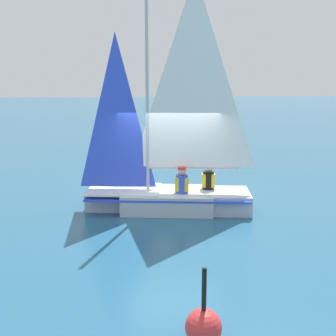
# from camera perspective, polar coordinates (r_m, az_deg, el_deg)

# --- Properties ---
(ground_plane) EXTENTS (260.00, 260.00, 0.00)m
(ground_plane) POSITION_cam_1_polar(r_m,az_deg,el_deg) (11.03, 0.00, -5.58)
(ground_plane) COLOR #235675
(sailboat_main) EXTENTS (2.56, 4.38, 5.91)m
(sailboat_main) POSITION_cam_1_polar(r_m,az_deg,el_deg) (10.82, 0.26, -1.24)
(sailboat_main) COLOR #B2BCCC
(sailboat_main) RESTS_ON ground_plane
(sailor_helm) EXTENTS (0.37, 0.39, 1.16)m
(sailor_helm) POSITION_cam_1_polar(r_m,az_deg,el_deg) (10.64, 1.89, -2.68)
(sailor_helm) COLOR black
(sailor_helm) RESTS_ON ground_plane
(sailor_crew) EXTENTS (0.37, 0.39, 1.16)m
(sailor_crew) POSITION_cam_1_polar(r_m,az_deg,el_deg) (11.11, 5.48, -2.14)
(sailor_crew) COLOR black
(sailor_crew) RESTS_ON ground_plane
(buoy_marker) EXTENTS (0.47, 0.47, 1.03)m
(buoy_marker) POSITION_cam_1_polar(r_m,az_deg,el_deg) (5.66, 4.82, -20.59)
(buoy_marker) COLOR red
(buoy_marker) RESTS_ON ground_plane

